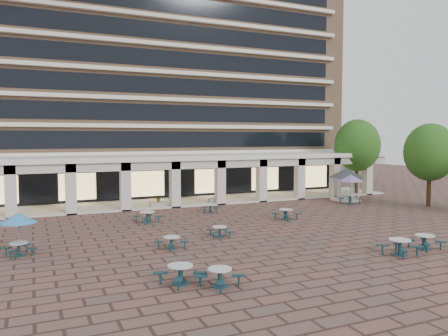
{
  "coord_description": "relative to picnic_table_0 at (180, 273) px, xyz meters",
  "views": [
    {
      "loc": [
        -13.26,
        -23.32,
        5.99
      ],
      "look_at": [
        -1.65,
        3.0,
        3.98
      ],
      "focal_mm": 35.0,
      "sensor_mm": 36.0,
      "label": 1
    }
  ],
  "objects": [
    {
      "name": "picnic_table_4",
      "position": [
        -6.17,
        7.38,
        1.38
      ],
      "size": [
        1.89,
        1.89,
        2.18
      ],
      "rotation": [
        0.0,
        0.0,
        0.26
      ],
      "color": "#14353D",
      "rests_on": "ground"
    },
    {
      "name": "gazebo",
      "position": [
        21.99,
        16.49,
        1.81
      ],
      "size": [
        3.25,
        3.25,
        3.02
      ],
      "rotation": [
        0.0,
        0.0,
        0.27
      ],
      "color": "beige",
      "rests_on": "ground"
    },
    {
      "name": "picnic_table_8",
      "position": [
        1.33,
        5.59,
        -0.07
      ],
      "size": [
        1.83,
        1.83,
        0.67
      ],
      "rotation": [
        0.0,
        0.0,
        0.4
      ],
      "color": "#14353D",
      "rests_on": "ground"
    },
    {
      "name": "picnic_table_2",
      "position": [
        11.63,
        -0.32,
        0.01
      ],
      "size": [
        2.05,
        2.05,
        0.81
      ],
      "rotation": [
        0.0,
        0.0,
        0.2
      ],
      "color": "#14353D",
      "rests_on": "ground"
    },
    {
      "name": "tree_east_a",
      "position": [
        26.05,
        10.51,
        4.25
      ],
      "size": [
        4.34,
        4.34,
        7.23
      ],
      "color": "#392A17",
      "rests_on": "ground"
    },
    {
      "name": "retail_arcade",
      "position": [
        7.83,
        21.37,
        2.53
      ],
      "size": [
        42.0,
        6.6,
        4.4
      ],
      "color": "white",
      "rests_on": "ground"
    },
    {
      "name": "picnic_table_12",
      "position": [
        1.92,
        13.32,
        -0.01
      ],
      "size": [
        2.06,
        2.06,
        0.78
      ],
      "rotation": [
        0.0,
        0.0,
        0.31
      ],
      "color": "#14353D",
      "rests_on": "ground"
    },
    {
      "name": "planter_left",
      "position": [
        4.41,
        19.47,
        -0.02
      ],
      "size": [
        1.5,
        0.6,
        1.19
      ],
      "color": "#969590",
      "rests_on": "ground"
    },
    {
      "name": "ground",
      "position": [
        7.83,
        6.57,
        -0.47
      ],
      "size": [
        120.0,
        120.0,
        0.0
      ],
      "primitive_type": "plane",
      "color": "brown",
      "rests_on": "ground"
    },
    {
      "name": "picnic_table_10",
      "position": [
        11.5,
        10.35,
        -0.02
      ],
      "size": [
        2.07,
        2.07,
        0.76
      ],
      "rotation": [
        0.0,
        0.0,
        0.38
      ],
      "color": "#14353D",
      "rests_on": "ground"
    },
    {
      "name": "planter_right",
      "position": [
        9.84,
        19.47,
        0.03
      ],
      "size": [
        1.5,
        0.66,
        1.25
      ],
      "color": "#969590",
      "rests_on": "ground"
    },
    {
      "name": "picnic_table_5",
      "position": [
        4.81,
        7.11,
        -0.08
      ],
      "size": [
        1.62,
        1.62,
        0.65
      ],
      "rotation": [
        0.0,
        0.0,
        -0.18
      ],
      "color": "#14353D",
      "rests_on": "ground"
    },
    {
      "name": "picnic_table_1",
      "position": [
        1.36,
        -0.94,
        -0.03
      ],
      "size": [
        2.04,
        2.04,
        0.74
      ],
      "rotation": [
        0.0,
        0.0,
        0.42
      ],
      "color": "#14353D",
      "rests_on": "ground"
    },
    {
      "name": "picnic_table_9",
      "position": [
        7.5,
        15.29,
        -0.08
      ],
      "size": [
        1.78,
        1.78,
        0.65
      ],
      "rotation": [
        0.0,
        0.0,
        -0.41
      ],
      "color": "#14353D",
      "rests_on": "ground"
    },
    {
      "name": "picnic_table_7",
      "position": [
        13.81,
        0.06,
        -0.02
      ],
      "size": [
        1.79,
        1.79,
        0.76
      ],
      "rotation": [
        0.0,
        0.0,
        0.07
      ],
      "color": "#14353D",
      "rests_on": "ground"
    },
    {
      "name": "picnic_table_0",
      "position": [
        0.0,
        0.0,
        0.0
      ],
      "size": [
        2.14,
        2.14,
        0.79
      ],
      "rotation": [
        0.0,
        0.0,
        0.38
      ],
      "color": "#14353D",
      "rests_on": "ground"
    },
    {
      "name": "tree_east_c",
      "position": [
        25.91,
        19.57,
        4.7
      ],
      "size": [
        4.75,
        4.75,
        7.91
      ],
      "color": "#392A17",
      "rests_on": "ground"
    },
    {
      "name": "apartment_building",
      "position": [
        7.83,
        32.04,
        12.13
      ],
      "size": [
        40.0,
        15.5,
        25.2
      ],
      "color": "#A57C5D",
      "rests_on": "ground"
    },
    {
      "name": "picnic_table_11",
      "position": [
        20.86,
        14.51,
        1.77
      ],
      "size": [
        2.28,
        2.28,
        2.64
      ],
      "rotation": [
        0.0,
        0.0,
        0.1
      ],
      "color": "#14353D",
      "rests_on": "ground"
    }
  ]
}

